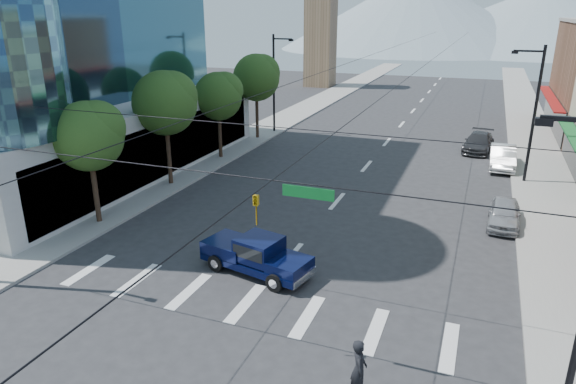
% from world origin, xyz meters
% --- Properties ---
extents(ground, '(160.00, 160.00, 0.00)m').
position_xyz_m(ground, '(0.00, 0.00, 0.00)').
color(ground, '#28282B').
rests_on(ground, ground).
extents(sidewalk_left, '(4.00, 120.00, 0.15)m').
position_xyz_m(sidewalk_left, '(-12.00, 40.00, 0.07)').
color(sidewalk_left, gray).
rests_on(sidewalk_left, ground).
extents(sidewalk_right, '(4.00, 120.00, 0.15)m').
position_xyz_m(sidewalk_right, '(12.00, 40.00, 0.07)').
color(sidewalk_right, gray).
rests_on(sidewalk_right, ground).
extents(clock_tower, '(4.80, 4.80, 20.40)m').
position_xyz_m(clock_tower, '(-16.50, 62.00, 10.64)').
color(clock_tower, '#8C6B4C').
rests_on(clock_tower, ground).
extents(mountain_left, '(80.00, 80.00, 22.00)m').
position_xyz_m(mountain_left, '(-15.00, 150.00, 11.00)').
color(mountain_left, gray).
rests_on(mountain_left, ground).
extents(mountain_right, '(90.00, 90.00, 18.00)m').
position_xyz_m(mountain_right, '(20.00, 160.00, 9.00)').
color(mountain_right, gray).
rests_on(mountain_right, ground).
extents(tree_near, '(3.65, 3.64, 6.71)m').
position_xyz_m(tree_near, '(-11.07, 6.10, 4.99)').
color(tree_near, black).
rests_on(tree_near, ground).
extents(tree_midnear, '(4.09, 4.09, 7.52)m').
position_xyz_m(tree_midnear, '(-11.07, 13.10, 5.59)').
color(tree_midnear, black).
rests_on(tree_midnear, ground).
extents(tree_midfar, '(3.65, 3.64, 6.71)m').
position_xyz_m(tree_midfar, '(-11.07, 20.10, 4.99)').
color(tree_midfar, black).
rests_on(tree_midfar, ground).
extents(tree_far, '(4.09, 4.09, 7.52)m').
position_xyz_m(tree_far, '(-11.07, 27.10, 5.59)').
color(tree_far, black).
rests_on(tree_far, ground).
extents(signal_rig, '(21.80, 0.20, 9.00)m').
position_xyz_m(signal_rig, '(0.19, -1.00, 4.64)').
color(signal_rig, black).
rests_on(signal_rig, ground).
extents(lamp_pole_nw, '(2.00, 0.25, 9.00)m').
position_xyz_m(lamp_pole_nw, '(-10.67, 30.00, 4.94)').
color(lamp_pole_nw, black).
rests_on(lamp_pole_nw, ground).
extents(lamp_pole_ne, '(2.00, 0.25, 9.00)m').
position_xyz_m(lamp_pole_ne, '(10.67, 22.00, 4.94)').
color(lamp_pole_ne, black).
rests_on(lamp_pole_ne, ground).
extents(pickup_truck, '(5.37, 2.86, 1.73)m').
position_xyz_m(pickup_truck, '(-0.88, 4.00, 0.90)').
color(pickup_truck, black).
rests_on(pickup_truck, ground).
extents(pedestrian, '(0.67, 0.82, 1.95)m').
position_xyz_m(pedestrian, '(5.19, -1.97, 0.98)').
color(pedestrian, black).
rests_on(pedestrian, ground).
extents(parked_car_near, '(1.76, 4.11, 1.39)m').
position_xyz_m(parked_car_near, '(9.40, 13.62, 0.69)').
color(parked_car_near, '#A8A8AC').
rests_on(parked_car_near, ground).
extents(parked_car_mid, '(1.76, 4.98, 1.64)m').
position_xyz_m(parked_car_mid, '(9.40, 25.20, 0.82)').
color(parked_car_mid, white).
rests_on(parked_car_mid, ground).
extents(parked_car_far, '(2.59, 5.32, 1.49)m').
position_xyz_m(parked_car_far, '(7.60, 29.65, 0.74)').
color(parked_car_far, '#333336').
rests_on(parked_car_far, ground).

